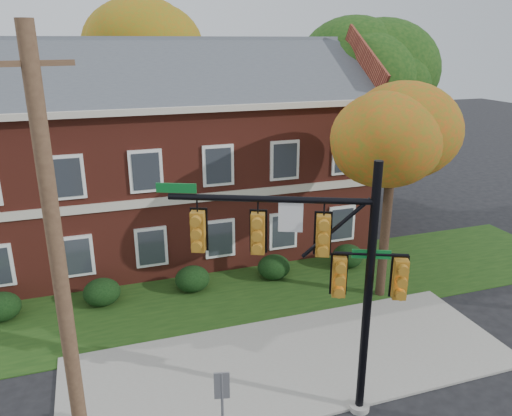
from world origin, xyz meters
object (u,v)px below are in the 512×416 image
object	(u,v)px
tree_far_rear	(164,54)
sign_post	(222,402)
hedge_far_right	(348,256)
utility_pole	(59,270)
hedge_right	(274,267)
hedge_left	(102,292)
apartment_building	(166,145)
tree_near_right	(402,128)
tree_right_rear	(373,70)
traffic_signal	(319,264)
hedge_far_left	(1,307)
hedge_center	(192,279)

from	to	relation	value
tree_far_rear	sign_post	xyz separation A→B (m)	(-2.38, -21.79, -7.15)
hedge_far_right	utility_pole	bearing A→B (deg)	-145.53
hedge_right	sign_post	world-z (taller)	sign_post
hedge_right	tree_far_rear	size ratio (longest dim) A/B	0.12
hedge_left	hedge_far_right	xyz separation A→B (m)	(10.50, 0.00, 0.00)
apartment_building	sign_post	bearing A→B (deg)	-94.26
hedge_left	tree_far_rear	distance (m)	16.25
hedge_far_right	tree_near_right	bearing A→B (deg)	-85.48
hedge_right	tree_right_rear	size ratio (longest dim) A/B	0.13
apartment_building	tree_right_rear	bearing A→B (deg)	4.33
hedge_right	hedge_far_right	distance (m)	3.50
tree_far_rear	traffic_signal	distance (m)	21.28
tree_near_right	traffic_signal	bearing A→B (deg)	-138.17
tree_near_right	tree_far_rear	xyz separation A→B (m)	(-5.88, 15.93, 2.17)
hedge_left	tree_far_rear	bearing A→B (deg)	69.71
utility_pole	hedge_left	bearing A→B (deg)	71.75
hedge_far_left	sign_post	bearing A→B (deg)	-55.58
tree_far_rear	sign_post	distance (m)	23.06
hedge_far_right	traffic_signal	xyz separation A→B (m)	(-5.21, -7.70, 3.82)
sign_post	apartment_building	bearing A→B (deg)	98.45
hedge_far_left	sign_post	world-z (taller)	sign_post
hedge_far_right	hedge_right	bearing A→B (deg)	180.00
apartment_building	hedge_left	world-z (taller)	apartment_building
apartment_building	hedge_far_left	xyz separation A→B (m)	(-7.00, -5.25, -4.46)
tree_far_rear	tree_near_right	bearing A→B (deg)	-69.73
sign_post	hedge_right	bearing A→B (deg)	75.15
hedge_left	hedge_center	size ratio (longest dim) A/B	1.00
apartment_building	tree_right_rear	distance (m)	11.77
apartment_building	hedge_far_right	world-z (taller)	apartment_building
utility_pole	hedge_center	bearing A→B (deg)	48.36
tree_near_right	sign_post	distance (m)	11.29
hedge_far_right	tree_right_rear	world-z (taller)	tree_right_rear
utility_pole	hedge_far_right	bearing A→B (deg)	21.53
hedge_center	utility_pole	bearing A→B (deg)	-118.69
hedge_far_left	hedge_far_right	distance (m)	14.00
tree_far_rear	tree_right_rear	bearing A→B (deg)	-35.00
hedge_center	traffic_signal	xyz separation A→B (m)	(1.79, -7.70, 3.82)
hedge_far_left	utility_pole	size ratio (longest dim) A/B	0.14
tree_near_right	utility_pole	xyz separation A→B (m)	(-11.44, -4.87, -1.59)
hedge_far_left	tree_far_rear	bearing A→B (deg)	57.50
hedge_far_left	apartment_building	bearing A→B (deg)	36.89
traffic_signal	sign_post	size ratio (longest dim) A/B	2.80
traffic_signal	tree_far_rear	bearing A→B (deg)	114.79
hedge_far_left	tree_far_rear	distance (m)	17.61
hedge_center	traffic_signal	world-z (taller)	traffic_signal
hedge_far_right	hedge_far_left	bearing A→B (deg)	180.00
hedge_left	hedge_center	world-z (taller)	same
hedge_far_left	tree_near_right	xyz separation A→B (m)	(14.22, -2.83, 6.14)
tree_far_rear	sign_post	size ratio (longest dim) A/B	4.61
hedge_far_left	hedge_far_right	size ratio (longest dim) A/B	1.00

